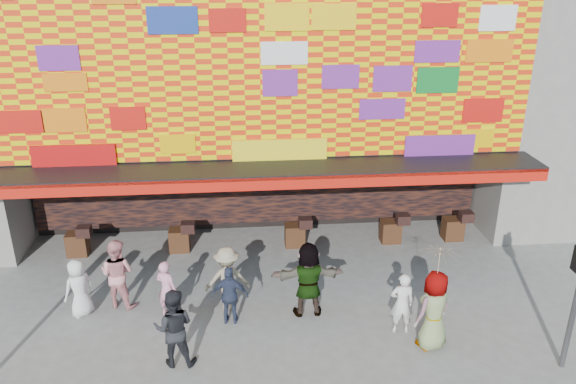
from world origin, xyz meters
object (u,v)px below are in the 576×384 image
(ped_a, at_px, (79,288))
(ped_f, at_px, (308,279))
(ped_d, at_px, (227,279))
(ped_i, at_px, (117,273))
(ped_e, at_px, (230,295))
(parasol, at_px, (439,264))
(ped_h, at_px, (402,303))
(ped_c, at_px, (174,328))
(ped_g, at_px, (434,310))
(ped_b, at_px, (167,289))

(ped_a, distance_m, ped_f, 5.60)
(ped_f, bearing_deg, ped_d, -12.29)
(ped_d, bearing_deg, ped_i, -13.34)
(ped_e, distance_m, parasol, 4.90)
(ped_h, distance_m, parasol, 1.57)
(ped_d, bearing_deg, ped_e, 91.89)
(ped_c, distance_m, ped_i, 2.89)
(ped_c, relative_size, ped_d, 1.06)
(ped_c, bearing_deg, ped_e, -126.67)
(ped_h, height_order, parasol, parasol)
(ped_a, xyz_separation_m, ped_f, (5.58, -0.46, 0.21))
(ped_e, bearing_deg, ped_a, -2.79)
(ped_a, bearing_deg, ped_g, 123.76)
(parasol, bearing_deg, ped_f, 149.80)
(ped_b, xyz_separation_m, ped_c, (0.36, -1.81, 0.15))
(ped_f, relative_size, ped_i, 1.06)
(ped_e, distance_m, ped_f, 1.92)
(ped_b, bearing_deg, ped_a, 23.79)
(ped_c, xyz_separation_m, parasol, (5.70, 0.07, 1.21))
(ped_a, bearing_deg, ped_h, 127.11)
(ped_c, relative_size, ped_e, 1.20)
(ped_a, relative_size, ped_e, 1.00)
(ped_a, xyz_separation_m, ped_g, (8.20, -1.98, 0.19))
(ped_f, distance_m, ped_i, 4.77)
(ped_c, xyz_separation_m, ped_h, (5.16, 0.67, -0.13))
(ped_h, bearing_deg, ped_b, -8.73)
(ped_b, bearing_deg, ped_c, 131.49)
(ped_a, xyz_separation_m, ped_h, (7.66, -1.39, 0.02))
(ped_c, height_order, ped_h, ped_c)
(ped_b, bearing_deg, ped_d, -143.37)
(ped_f, bearing_deg, ped_c, 26.21)
(ped_b, height_order, ped_f, ped_f)
(ped_e, bearing_deg, ped_i, -12.30)
(ped_b, distance_m, ped_d, 1.49)
(ped_f, xyz_separation_m, ped_h, (2.08, -0.93, -0.20))
(ped_a, distance_m, ped_b, 2.15)
(ped_e, bearing_deg, ped_b, -8.04)
(ped_b, height_order, ped_c, ped_c)
(ped_c, distance_m, ped_e, 1.83)
(ped_h, bearing_deg, ped_f, -21.04)
(ped_a, xyz_separation_m, ped_e, (3.68, -0.67, -0.00))
(ped_d, distance_m, ped_e, 0.61)
(ped_a, bearing_deg, parasol, 123.76)
(ped_i, bearing_deg, ped_g, -177.64)
(ped_g, bearing_deg, ped_b, -42.62)
(ped_b, bearing_deg, parasol, -165.90)
(ped_h, bearing_deg, ped_i, -11.28)
(ped_b, xyz_separation_m, ped_i, (-1.26, 0.58, 0.16))
(ped_a, bearing_deg, ped_c, 97.98)
(ped_g, distance_m, parasol, 1.16)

